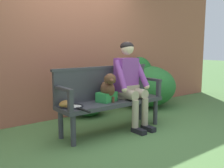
# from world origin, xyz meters

# --- Properties ---
(ground_plane) EXTENTS (40.00, 40.00, 0.00)m
(ground_plane) POSITION_xyz_m (0.00, 0.00, 0.00)
(ground_plane) COLOR #4C753D
(brick_garden_fence) EXTENTS (8.00, 0.30, 2.80)m
(brick_garden_fence) POSITION_xyz_m (0.00, 1.24, 1.40)
(brick_garden_fence) COLOR #9E5642
(brick_garden_fence) RESTS_ON ground
(hedge_bush_mid_right) EXTENTS (0.75, 0.49, 1.05)m
(hedge_bush_mid_right) POSITION_xyz_m (1.42, 0.91, 0.52)
(hedge_bush_mid_right) COLOR #1E5B23
(hedge_bush_mid_right) RESTS_ON ground
(hedge_bush_mid_left) EXTENTS (0.73, 0.54, 0.68)m
(hedge_bush_mid_left) POSITION_xyz_m (0.17, 0.91, 0.34)
(hedge_bush_mid_left) COLOR #286B2D
(hedge_bush_mid_left) RESTS_ON ground
(hedge_bush_far_right) EXTENTS (1.19, 1.16, 0.86)m
(hedge_bush_far_right) POSITION_xyz_m (1.59, 0.82, 0.43)
(hedge_bush_far_right) COLOR #286B2D
(hedge_bush_far_right) RESTS_ON ground
(hedge_bush_far_left) EXTENTS (1.09, 0.99, 0.83)m
(hedge_bush_far_left) POSITION_xyz_m (1.56, 0.84, 0.41)
(hedge_bush_far_left) COLOR #1E5B23
(hedge_bush_far_left) RESTS_ON ground
(garden_bench) EXTENTS (1.67, 0.47, 0.46)m
(garden_bench) POSITION_xyz_m (0.00, 0.00, 0.40)
(garden_bench) COLOR #38383D
(garden_bench) RESTS_ON ground
(bench_backrest) EXTENTS (1.71, 0.06, 0.50)m
(bench_backrest) POSITION_xyz_m (0.00, 0.21, 0.72)
(bench_backrest) COLOR #38383D
(bench_backrest) RESTS_ON garden_bench
(bench_armrest_left_end) EXTENTS (0.06, 0.47, 0.28)m
(bench_armrest_left_end) POSITION_xyz_m (-0.80, -0.08, 0.66)
(bench_armrest_left_end) COLOR #38383D
(bench_armrest_left_end) RESTS_ON garden_bench
(bench_armrest_right_end) EXTENTS (0.06, 0.47, 0.28)m
(bench_armrest_right_end) POSITION_xyz_m (0.80, -0.08, 0.66)
(bench_armrest_right_end) COLOR #38383D
(bench_armrest_right_end) RESTS_ON garden_bench
(person_seated) EXTENTS (0.56, 0.64, 1.33)m
(person_seated) POSITION_xyz_m (0.34, -0.01, 0.73)
(person_seated) COLOR black
(person_seated) RESTS_ON ground
(dog_on_bench) EXTENTS (0.29, 0.42, 0.43)m
(dog_on_bench) POSITION_xyz_m (-0.10, -0.03, 0.68)
(dog_on_bench) COLOR brown
(dog_on_bench) RESTS_ON garden_bench
(tennis_racket) EXTENTS (0.29, 0.56, 0.03)m
(tennis_racket) POSITION_xyz_m (-0.66, -0.03, 0.47)
(tennis_racket) COLOR black
(tennis_racket) RESTS_ON garden_bench
(baseball_glove) EXTENTS (0.27, 0.24, 0.09)m
(baseball_glove) POSITION_xyz_m (-0.73, 0.05, 0.51)
(baseball_glove) COLOR #9E6B2D
(baseball_glove) RESTS_ON garden_bench
(sports_bag) EXTENTS (0.33, 0.27, 0.14)m
(sports_bag) POSITION_xyz_m (-0.10, -0.00, 0.53)
(sports_bag) COLOR #2D8E42
(sports_bag) RESTS_ON garden_bench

